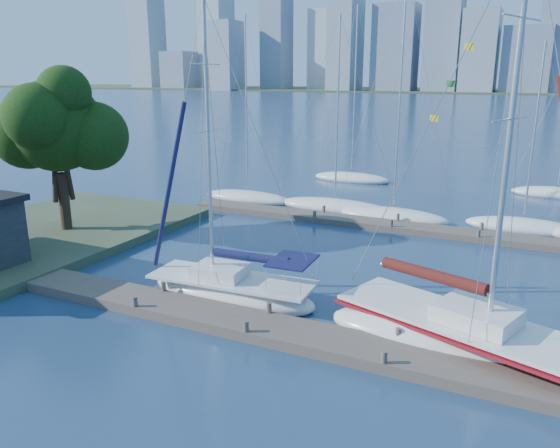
% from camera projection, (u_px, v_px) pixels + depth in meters
% --- Properties ---
extents(ground, '(700.00, 700.00, 0.00)m').
position_uv_depth(ground, '(258.00, 331.00, 20.26)').
color(ground, '#162E48').
rests_on(ground, ground).
extents(near_dock, '(26.00, 2.00, 0.40)m').
position_uv_depth(near_dock, '(258.00, 326.00, 20.21)').
color(near_dock, '#50453B').
rests_on(near_dock, ground).
extents(far_dock, '(30.00, 1.80, 0.36)m').
position_uv_depth(far_dock, '(411.00, 228.00, 33.25)').
color(far_dock, '#50453B').
rests_on(far_dock, ground).
extents(shore, '(12.00, 22.00, 0.50)m').
position_uv_depth(shore, '(11.00, 244.00, 29.95)').
color(shore, '#38472D').
rests_on(shore, ground).
extents(far_shore, '(800.00, 100.00, 1.50)m').
position_uv_depth(far_shore, '(534.00, 92.00, 297.87)').
color(far_shore, '#38472D').
rests_on(far_shore, ground).
extents(tree, '(7.20, 6.58, 9.72)m').
position_uv_depth(tree, '(56.00, 124.00, 30.31)').
color(tree, black).
rests_on(tree, ground).
extents(sailboat_navy, '(7.81, 2.97, 12.61)m').
position_uv_depth(sailboat_navy, '(231.00, 275.00, 23.01)').
color(sailboat_navy, silver).
rests_on(sailboat_navy, ground).
extents(sailboat_maroon, '(9.63, 5.75, 14.19)m').
position_uv_depth(sailboat_maroon, '(459.00, 319.00, 18.90)').
color(sailboat_maroon, silver).
rests_on(sailboat_maroon, ground).
extents(bg_boat_0, '(7.48, 4.67, 13.65)m').
position_uv_depth(bg_boat_0, '(248.00, 197.00, 41.32)').
color(bg_boat_0, silver).
rests_on(bg_boat_0, ground).
extents(bg_boat_1, '(8.58, 3.60, 13.39)m').
position_uv_depth(bg_boat_1, '(335.00, 206.00, 38.41)').
color(bg_boat_1, silver).
rests_on(bg_boat_1, ground).
extents(bg_boat_2, '(7.58, 4.33, 15.48)m').
position_uv_depth(bg_boat_2, '(393.00, 215.00, 35.73)').
color(bg_boat_2, silver).
rests_on(bg_boat_2, ground).
extents(bg_boat_3, '(7.00, 2.94, 11.43)m').
position_uv_depth(bg_boat_3, '(523.00, 226.00, 33.38)').
color(bg_boat_3, silver).
rests_on(bg_boat_3, ground).
extents(bg_boat_6, '(7.15, 2.88, 15.17)m').
position_uv_depth(bg_boat_6, '(352.00, 178.00, 48.91)').
color(bg_boat_6, silver).
rests_on(bg_boat_6, ground).
extents(bg_boat_7, '(6.94, 2.96, 11.86)m').
position_uv_depth(bg_boat_7, '(557.00, 193.00, 42.62)').
color(bg_boat_7, silver).
rests_on(bg_boat_7, ground).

